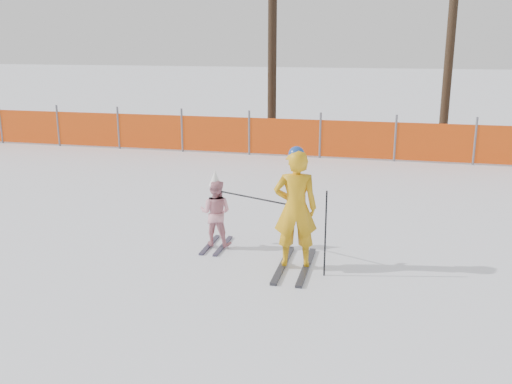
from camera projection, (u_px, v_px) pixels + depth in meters
The scene contains 6 objects.
ground at pixel (248, 268), 8.14m from camera, with size 120.00×120.00×0.00m, color white.
adult at pixel (295, 209), 7.95m from camera, with size 0.68×1.41×1.76m.
child at pixel (216, 212), 8.86m from camera, with size 0.51×0.88×1.23m.
ski_poles at pixel (288, 215), 8.04m from camera, with size 1.70×0.74×1.22m.
safety_fence at pixel (201, 133), 16.34m from camera, with size 17.26×0.06×1.25m.
tree_trunks at pixel (396, 46), 16.93m from camera, with size 7.56×1.35×7.19m.
Camera 1 is at (1.85, -7.34, 3.16)m, focal length 40.00 mm.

